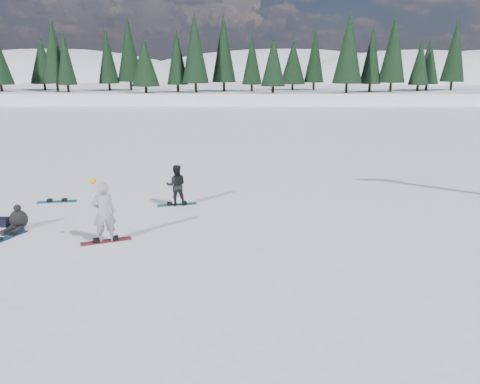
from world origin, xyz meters
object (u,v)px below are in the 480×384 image
snowboarder_man (176,185)px  seated_rider (18,220)px  gear_bag (1,222)px  snowboard_loose_c (57,202)px  snowboard_loose_a (6,238)px  snowboarder_woman (104,212)px

snowboarder_man → seated_rider: snowboarder_man is taller
gear_bag → snowboard_loose_c: bearing=75.7°
gear_bag → snowboard_loose_c: gear_bag is taller
seated_rider → snowboard_loose_c: bearing=100.5°
gear_bag → snowboard_loose_c: (0.73, 2.88, -0.14)m
gear_bag → snowboard_loose_a: 1.33m
snowboarder_man → snowboard_loose_c: (-4.78, 0.36, -0.78)m
gear_bag → snowboarder_woman: bearing=-19.2°
seated_rider → gear_bag: size_ratio=2.28×
snowboard_loose_c → seated_rider: bearing=-99.1°
snowboarder_woman → snowboarder_man: 4.21m
snowboarder_man → snowboard_loose_c: 4.86m
seated_rider → snowboard_loose_c: (0.03, 3.13, -0.30)m
snowboard_loose_c → snowboard_loose_a: 4.01m
snowboard_loose_a → snowboarder_man: bearing=-30.9°
seated_rider → snowboarder_woman: bearing=-7.9°
snowboard_loose_c → snowboard_loose_a: bearing=-99.0°
snowboarder_man → gear_bag: (-5.51, -2.52, -0.64)m
gear_bag → snowboarder_man: bearing=24.6°
snowboarder_woman → seated_rider: bearing=-41.1°
snowboarder_man → snowboard_loose_a: size_ratio=1.05×
snowboarder_woman → snowboard_loose_c: (-3.15, 4.23, -0.93)m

